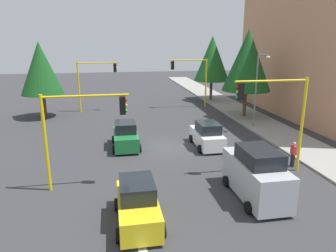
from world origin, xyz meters
The scene contains 17 objects.
ground_plane centered at (0.00, 0.00, 0.00)m, with size 120.00×120.00×0.00m, color #353538.
sidewalk_kerb centered at (-5.00, 10.50, 0.07)m, with size 80.00×4.00×0.15m, color gray.
lane_arrow_near centered at (11.51, -3.00, 0.01)m, with size 2.40×1.10×1.10m.
apartment_block centered at (-7.63, 18.50, 7.90)m, with size 22.76×9.30×15.78m.
traffic_signal_near_left centered at (6.00, 5.73, 4.17)m, with size 0.36×4.59×5.92m.
traffic_signal_near_right centered at (6.00, -5.65, 3.81)m, with size 0.36×4.59×5.36m.
traffic_signal_far_right centered at (-14.00, -5.70, 4.03)m, with size 0.36×4.59×5.70m.
traffic_signal_far_left centered at (-14.00, 5.73, 4.15)m, with size 0.36×4.59×5.88m.
street_lamp_curbside centered at (-3.61, 9.20, 4.35)m, with size 2.15×0.28×7.00m.
tree_roadside_mid centered at (-8.00, 10.00, 6.03)m, with size 5.00×5.00×9.17m.
tree_opposite_side centered at (-12.00, -11.00, 5.19)m, with size 4.32×4.32×7.91m.
tree_roadside_far centered at (-18.00, 9.50, 5.65)m, with size 4.69×4.69×8.59m.
delivery_van_silver centered at (8.82, 3.27, 1.28)m, with size 4.80×2.22×2.77m.
car_green centered at (-0.49, -2.98, 0.90)m, with size 3.99×2.10×1.98m.
car_yellow centered at (10.06, -3.00, 0.90)m, with size 4.12×2.07×1.98m.
car_white centered at (0.52, 3.22, 0.90)m, with size 4.11×2.06×1.98m.
pedestrian_crossing centered at (5.36, 7.56, 0.91)m, with size 0.40×0.24×1.70m.
Camera 1 is at (22.82, -3.95, 8.05)m, focal length 33.62 mm.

